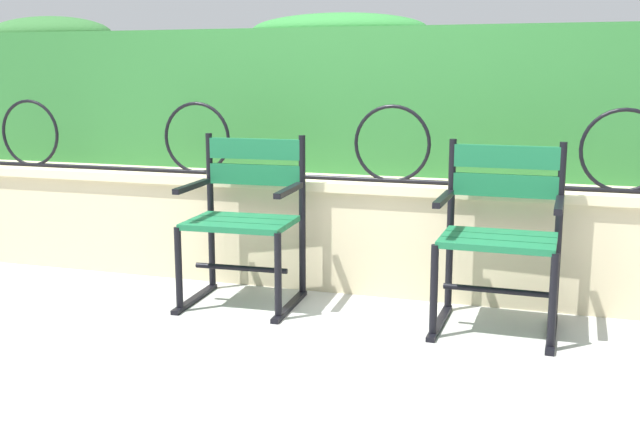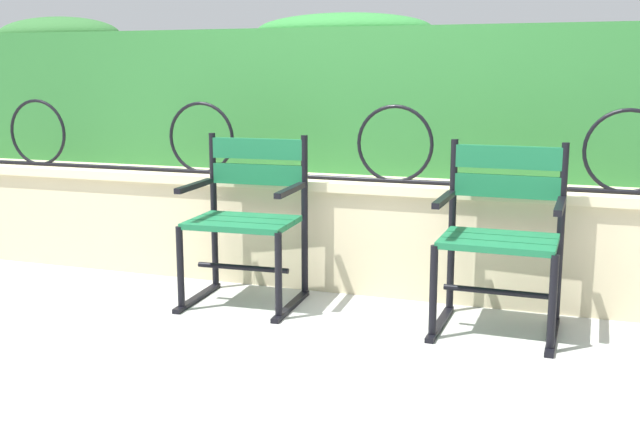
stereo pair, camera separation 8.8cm
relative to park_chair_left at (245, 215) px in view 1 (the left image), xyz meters
The scene contains 6 objects.
ground_plane 0.77m from the park_chair_left, 36.59° to the right, with size 60.00×60.00×0.00m, color #ADADA8.
stone_wall 0.69m from the park_chair_left, 42.29° to the left, with size 8.12×0.41×0.62m.
iron_arch_fence 0.53m from the park_chair_left, 64.16° to the left, with size 7.57×0.02×0.42m.
hedge_row 1.20m from the park_chair_left, 62.61° to the left, with size 7.96×0.59×0.96m.
park_chair_left is the anchor object (origin of this frame).
park_chair_right 1.31m from the park_chair_left, ahead, with size 0.57×0.53×0.88m.
Camera 1 is at (1.08, -3.26, 1.21)m, focal length 42.90 mm.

